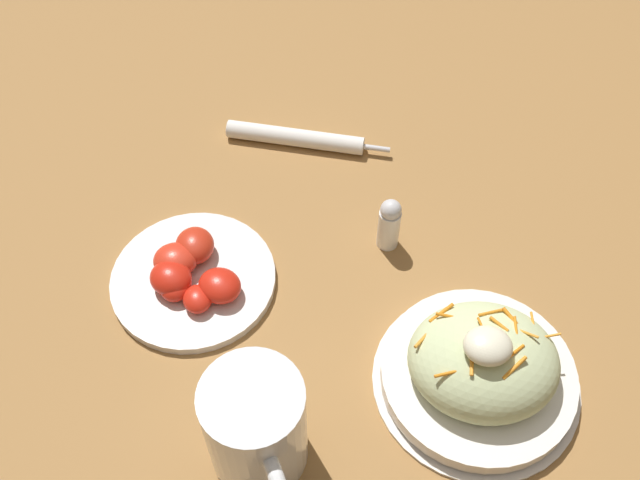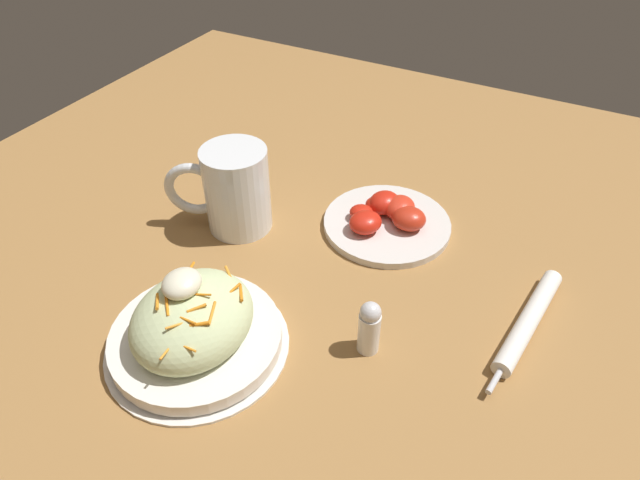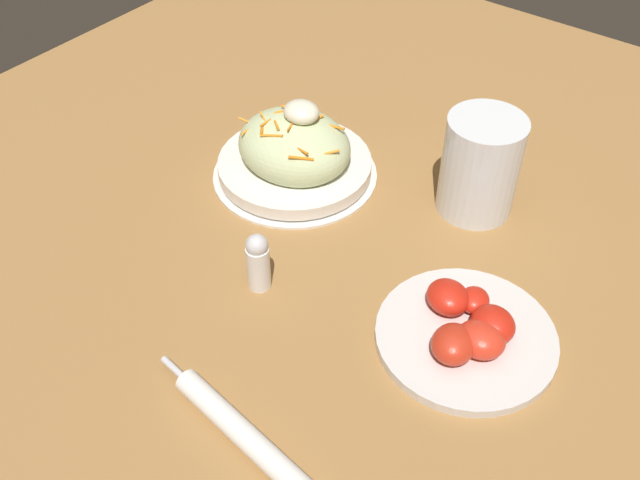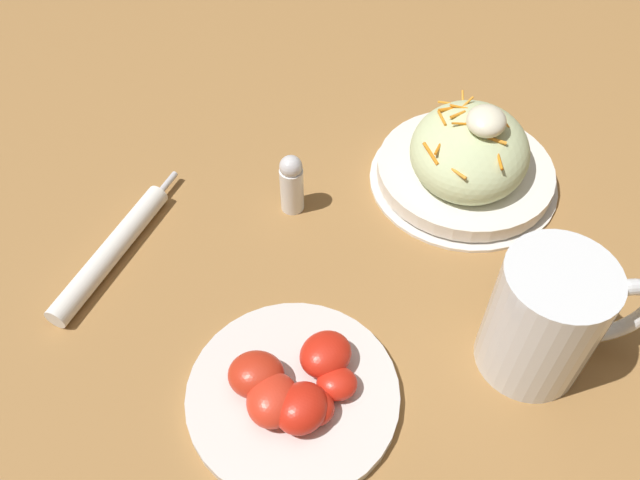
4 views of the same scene
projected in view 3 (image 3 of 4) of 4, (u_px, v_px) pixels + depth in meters
The scene contains 6 objects.
ground_plane at pixel (364, 264), 0.85m from camera, with size 1.43×1.43×0.00m, color #9E703D.
salad_plate at pixel (295, 154), 0.95m from camera, with size 0.22×0.22×0.11m.
beer_mug at pixel (480, 167), 0.89m from camera, with size 0.10×0.15×0.13m.
napkin_roll at pixel (246, 436), 0.67m from camera, with size 0.22×0.05×0.02m.
tomato_plate at pixel (468, 331), 0.76m from camera, with size 0.19×0.19×0.04m.
salt_shaker at pixel (258, 261), 0.80m from camera, with size 0.03×0.03×0.08m.
Camera 3 is at (-0.32, 0.51, 0.61)m, focal length 40.42 mm.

